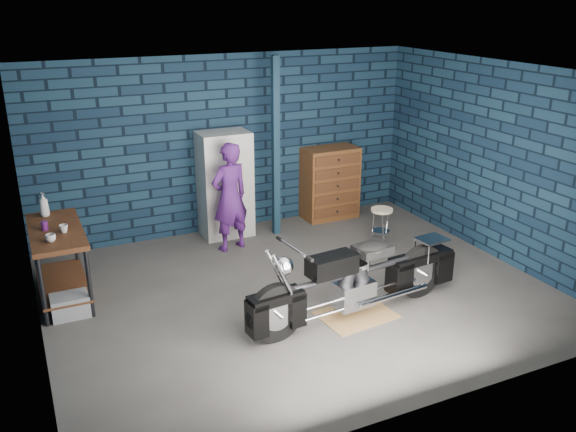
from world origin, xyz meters
The scene contains 15 objects.
ground centered at (0.00, 0.00, 0.00)m, with size 6.00×6.00×0.00m, color #504D4A.
room_walls centered at (0.00, 0.55, 1.90)m, with size 6.02×5.01×2.71m.
support_post centered at (0.55, 1.95, 1.35)m, with size 0.10×0.10×2.70m, color #132B3C.
workbench centered at (-2.68, 1.09, 0.46)m, with size 0.60×1.40×0.91m, color #5A331B.
drip_mat centered at (0.35, -0.80, 0.00)m, with size 0.85×0.64×0.01m, color olive.
motorcycle centered at (0.35, -0.80, 0.53)m, with size 2.38×0.65×1.05m, color black, non-canonical shape.
person centered at (-0.29, 1.67, 0.79)m, with size 0.58×0.38×1.59m, color #511E71.
storage_bin centered at (-2.66, 0.59, 0.13)m, with size 0.42×0.30×0.26m, color gray.
locker centered at (-0.17, 2.23, 0.80)m, with size 0.75×0.54×1.61m, color silver.
tool_chest centered at (1.65, 2.23, 0.59)m, with size 0.89×0.49×1.18m, color brown.
shop_stool centered at (1.74, 0.84, 0.29)m, with size 0.32×0.32×0.58m, color beige, non-canonical shape.
cup_a centered at (-2.76, 0.69, 0.95)m, with size 0.11×0.11×0.09m, color beige.
cup_b centered at (-2.60, 0.93, 0.96)m, with size 0.10×0.10×0.09m, color beige.
mug_purple centered at (-2.79, 1.10, 0.96)m, with size 0.08×0.08×0.11m, color #591A69.
bottle centered at (-2.75, 1.61, 1.06)m, with size 0.12×0.12×0.30m, color gray.
Camera 1 is at (-3.00, -6.14, 3.54)m, focal length 38.00 mm.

